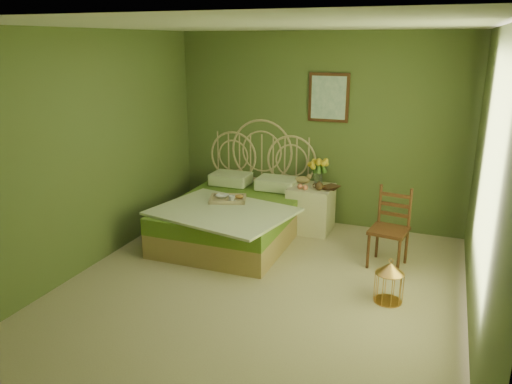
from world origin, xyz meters
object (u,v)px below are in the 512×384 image
at_px(chair, 390,222).
at_px(nightstand, 311,204).
at_px(bed, 236,214).
at_px(birdcage, 389,283).

bearing_deg(chair, nightstand, 155.73).
xyz_separation_m(bed, chair, (1.96, -0.14, 0.19)).
bearing_deg(nightstand, bed, -145.86).
height_order(bed, birdcage, bed).
relative_size(nightstand, chair, 1.16).
height_order(bed, chair, bed).
xyz_separation_m(bed, birdcage, (2.08, -1.05, -0.10)).
distance_m(bed, birdcage, 2.33).
bearing_deg(chair, bed, -175.32).
bearing_deg(chair, birdcage, -73.99).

